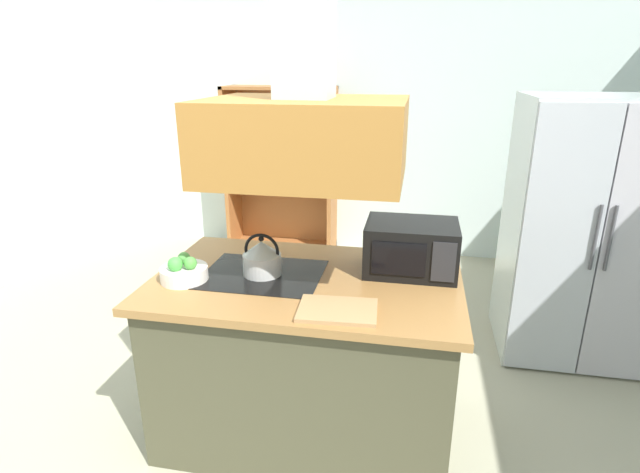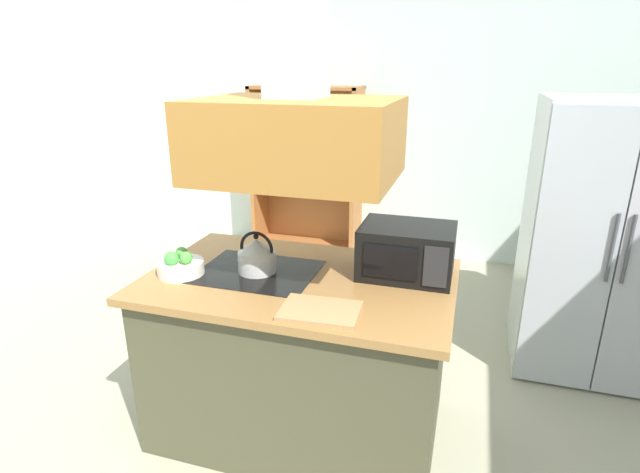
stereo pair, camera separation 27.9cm
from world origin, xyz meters
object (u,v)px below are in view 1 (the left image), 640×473
refrigerator (581,231)px  cutting_board (338,310)px  fruit_bowl (184,272)px  microwave (411,248)px  kettle (262,258)px  dish_cabinet (282,182)px

refrigerator → cutting_board: 2.03m
refrigerator → fruit_bowl: 2.55m
cutting_board → microwave: (0.30, 0.52, 0.12)m
cutting_board → fruit_bowl: size_ratio=1.46×
kettle → fruit_bowl: (-0.36, -0.14, -0.04)m
microwave → fruit_bowl: 1.14m
dish_cabinet → microwave: bearing=-61.3°
fruit_bowl → dish_cabinet: bearing=95.4°
dish_cabinet → kettle: (0.62, -2.67, 0.24)m
refrigerator → dish_cabinet: 2.89m
dish_cabinet → fruit_bowl: dish_cabinet is taller
refrigerator → dish_cabinet: (-2.45, 1.52, -0.12)m
cutting_board → microwave: size_ratio=0.74×
dish_cabinet → microwave: size_ratio=3.70×
dish_cabinet → refrigerator: bearing=-31.8°
refrigerator → microwave: refrigerator is taller
microwave → refrigerator: bearing=41.5°
fruit_bowl → refrigerator: bearing=30.7°
microwave → fruit_bowl: bearing=-163.1°
dish_cabinet → cutting_board: 3.19m
refrigerator → kettle: bearing=-147.7°
refrigerator → fruit_bowl: refrigerator is taller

